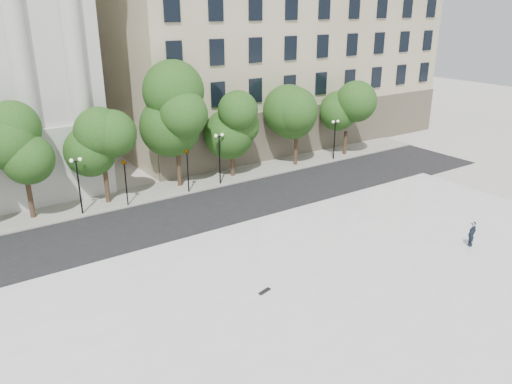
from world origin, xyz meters
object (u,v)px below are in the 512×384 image
Objects in this scene: traffic_light_east at (187,150)px; skateboard at (265,291)px; person_lying at (470,243)px; traffic_light_west at (124,160)px.

traffic_light_east reaches higher than skateboard.
traffic_light_west is at bearing 127.37° from person_lying.
skateboard is at bearing 168.11° from person_lying.
traffic_light_west is at bearing 80.02° from skateboard.
traffic_light_west is 2.66× the size of person_lying.
skateboard is (-3.97, -16.47, -3.15)m from traffic_light_east.
traffic_light_west reaches higher than skateboard.
traffic_light_east is 2.62× the size of person_lying.
traffic_light_east is (5.19, 0.00, -0.08)m from traffic_light_west.
skateboard is (1.22, -16.47, -3.23)m from traffic_light_west.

